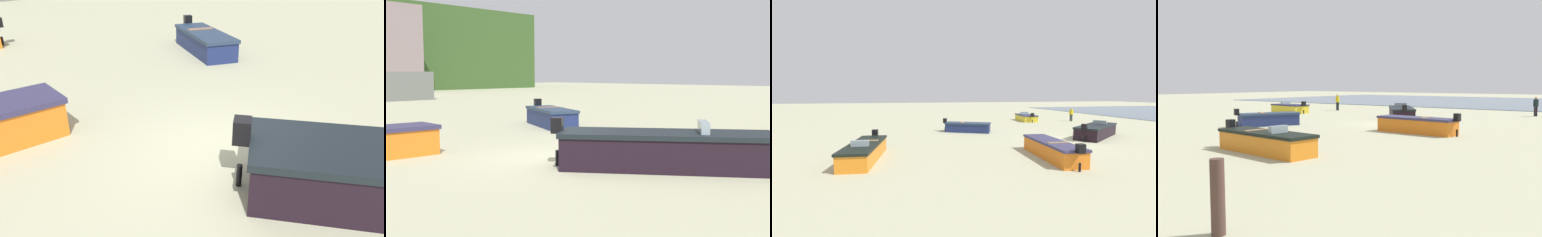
{
  "view_description": "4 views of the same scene",
  "coord_description": "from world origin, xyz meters",
  "views": [
    {
      "loc": [
        -4.69,
        -3.87,
        3.57
      ],
      "look_at": [
        -1.08,
        -0.28,
        1.2
      ],
      "focal_mm": 33.08,
      "sensor_mm": 36.0,
      "label": 1
    },
    {
      "loc": [
        -9.0,
        -9.31,
        2.36
      ],
      "look_at": [
        -0.08,
        -1.16,
        1.2
      ],
      "focal_mm": 43.78,
      "sensor_mm": 36.0,
      "label": 2
    },
    {
      "loc": [
        -15.22,
        10.85,
        3.26
      ],
      "look_at": [
        4.81,
        6.17,
        1.25
      ],
      "focal_mm": 23.64,
      "sensor_mm": 36.0,
      "label": 3
    },
    {
      "loc": [
        -14.38,
        23.76,
        2.73
      ],
      "look_at": [
        -3.63,
        9.32,
        1.18
      ],
      "focal_mm": 38.83,
      "sensor_mm": 36.0,
      "label": 4
    }
  ],
  "objects": [
    {
      "name": "beach_walker_foreground",
      "position": [
        -6.39,
        -12.38,
        0.95
      ],
      "size": [
        0.47,
        0.5,
        1.62
      ],
      "rotation": [
        0.0,
        0.0,
        4.15
      ],
      "color": "black",
      "rests_on": "ground"
    },
    {
      "name": "boat_navy_1",
      "position": [
        5.59,
        5.67,
        0.42
      ],
      "size": [
        2.82,
        4.03,
        1.14
      ],
      "rotation": [
        0.0,
        0.0,
        2.69
      ],
      "color": "navy",
      "rests_on": "ground"
    },
    {
      "name": "boat_black_5",
      "position": [
        0.92,
        -3.19,
        0.47
      ],
      "size": [
        4.27,
        5.24,
        1.24
      ],
      "rotation": [
        0.0,
        0.0,
        3.73
      ],
      "color": "black",
      "rests_on": "ground"
    },
    {
      "name": "tidal_water",
      "position": [
        0.0,
        -36.0,
        0.03
      ],
      "size": [
        80.0,
        36.0,
        0.06
      ],
      "primitive_type": "cube",
      "color": "slate",
      "rests_on": "ground"
    },
    {
      "name": "boat_yellow_3",
      "position": [
        12.74,
        -3.42,
        0.4
      ],
      "size": [
        3.96,
        2.02,
        1.1
      ],
      "rotation": [
        0.0,
        0.0,
        4.61
      ],
      "color": "yellow",
      "rests_on": "ground"
    },
    {
      "name": "mooring_post_mid_beach",
      "position": [
        -8.15,
        19.35,
        0.7
      ],
      "size": [
        0.26,
        0.26,
        1.39
      ],
      "primitive_type": "cylinder",
      "color": "#4C332D",
      "rests_on": "ground"
    },
    {
      "name": "beach_walker_distant",
      "position": [
        11.19,
        -8.52,
        0.95
      ],
      "size": [
        0.35,
        0.53,
        1.62
      ],
      "rotation": [
        0.0,
        0.0,
        4.67
      ],
      "color": "black",
      "rests_on": "ground"
    },
    {
      "name": "boat_orange_0",
      "position": [
        -3.91,
        3.58,
        0.44
      ],
      "size": [
        4.84,
        1.62,
        1.19
      ],
      "rotation": [
        0.0,
        0.0,
        4.63
      ],
      "color": "orange",
      "rests_on": "ground"
    },
    {
      "name": "boat_orange_2",
      "position": [
        -2.13,
        12.84,
        0.44
      ],
      "size": [
        5.01,
        1.82,
        1.16
      ],
      "rotation": [
        0.0,
        0.0,
        1.48
      ],
      "color": "orange",
      "rests_on": "ground"
    },
    {
      "name": "ground_plane",
      "position": [
        0.0,
        0.0,
        0.0
      ],
      "size": [
        160.0,
        160.0,
        0.0
      ],
      "primitive_type": "plane",
      "color": "#B0AF8D"
    }
  ]
}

